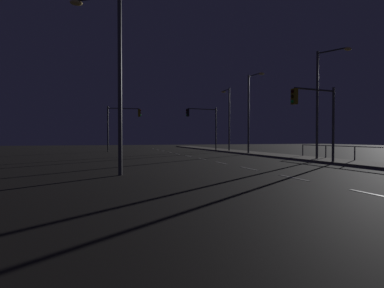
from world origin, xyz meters
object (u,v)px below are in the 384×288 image
(street_lamp_mid_block, at_px, (112,66))
(traffic_light_near_left, at_px, (122,120))
(traffic_light_mid_right, at_px, (315,108))
(traffic_light_near_right, at_px, (203,120))
(street_lamp_across_street, at_px, (251,106))
(street_lamp_median, at_px, (322,94))
(street_lamp_corner, at_px, (228,113))

(street_lamp_mid_block, bearing_deg, traffic_light_near_left, 85.25)
(traffic_light_mid_right, bearing_deg, traffic_light_near_left, 114.72)
(traffic_light_near_right, height_order, traffic_light_near_left, traffic_light_near_right)
(street_lamp_mid_block, bearing_deg, street_lamp_across_street, 44.11)
(street_lamp_median, distance_m, street_lamp_corner, 16.12)
(traffic_light_near_right, bearing_deg, traffic_light_near_left, 169.93)
(street_lamp_across_street, height_order, street_lamp_corner, street_lamp_across_street)
(traffic_light_near_left, bearing_deg, street_lamp_median, -56.69)
(traffic_light_mid_right, xyz_separation_m, street_lamp_corner, (2.24, 18.71, 1.21))
(street_lamp_mid_block, relative_size, street_lamp_corner, 1.06)
(street_lamp_median, bearing_deg, street_lamp_corner, 91.75)
(traffic_light_near_left, height_order, traffic_light_mid_right, traffic_light_near_left)
(traffic_light_near_left, height_order, street_lamp_across_street, street_lamp_across_street)
(street_lamp_mid_block, distance_m, street_lamp_corner, 25.27)
(street_lamp_median, xyz_separation_m, street_lamp_mid_block, (-15.15, -4.48, -0.03))
(traffic_light_near_right, xyz_separation_m, street_lamp_across_street, (2.06, -8.93, 0.91))
(street_lamp_mid_block, xyz_separation_m, street_lamp_corner, (14.66, 20.59, -0.15))
(street_lamp_corner, bearing_deg, street_lamp_mid_block, -125.44)
(traffic_light_near_left, relative_size, street_lamp_across_street, 0.70)
(traffic_light_near_left, distance_m, street_lamp_mid_block, 24.54)
(traffic_light_near_left, distance_m, street_lamp_corner, 13.22)
(traffic_light_near_right, distance_m, traffic_light_mid_right, 20.78)
(traffic_light_near_right, relative_size, street_lamp_corner, 0.71)
(traffic_light_near_left, height_order, street_lamp_corner, street_lamp_corner)
(street_lamp_mid_block, bearing_deg, street_lamp_corner, 54.56)
(traffic_light_mid_right, relative_size, street_lamp_mid_block, 0.59)
(traffic_light_near_left, relative_size, traffic_light_mid_right, 1.16)
(traffic_light_near_left, bearing_deg, street_lamp_mid_block, -94.75)
(traffic_light_near_right, distance_m, street_lamp_mid_block, 25.69)
(street_lamp_corner, bearing_deg, street_lamp_median, -88.25)
(traffic_light_near_left, xyz_separation_m, traffic_light_mid_right, (10.38, -22.55, -0.43))
(traffic_light_near_right, bearing_deg, traffic_light_mid_right, -89.12)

